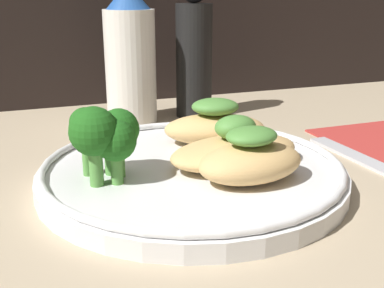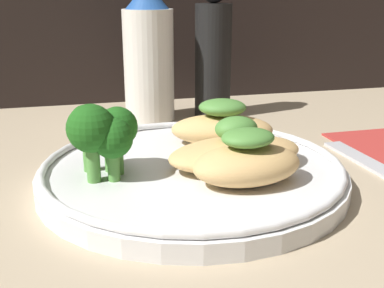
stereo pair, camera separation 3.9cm
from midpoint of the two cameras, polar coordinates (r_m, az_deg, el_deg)
ground_plane at (r=40.13cm, az=2.78°, el=-5.35°), size 180.00×180.00×1.00cm
plate at (r=39.56cm, az=2.81°, el=-3.37°), size 25.06×25.06×2.00cm
grilled_meat_front at (r=36.20cm, az=9.61°, el=-2.13°), size 8.85×6.10×4.22cm
grilled_meat_middle at (r=39.37cm, az=8.00°, el=-0.86°), size 12.13×7.71×4.25cm
grilled_meat_back at (r=44.91cm, az=6.06°, el=2.05°), size 10.45×7.30×4.31cm
broccoli_bunch at (r=36.59cm, az=-7.45°, el=1.44°), size 5.42×5.34×6.00cm
sauce_bottle at (r=57.41cm, az=-3.64°, el=10.23°), size 5.92×5.92×15.98cm
pepper_grinder at (r=59.53cm, az=4.41°, el=10.35°), size 4.43×4.43×16.53cm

